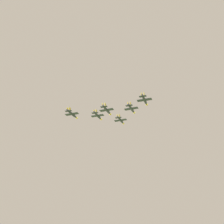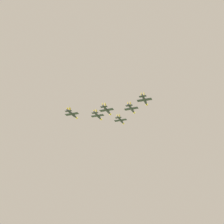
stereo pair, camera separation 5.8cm
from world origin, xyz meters
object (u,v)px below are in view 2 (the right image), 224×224
object	(u,v)px
jet_left_outer	(72,114)
jet_slot_rear	(107,110)
jet_lead	(121,120)
jet_right_outer	(145,100)
jet_right_wingman	(132,109)
jet_left_wingman	(98,116)

from	to	relation	value
jet_left_outer	jet_slot_rear	xyz separation A→B (m)	(8.28, 21.66, -0.98)
jet_lead	jet_slot_rear	size ratio (longest dim) A/B	1.02
jet_right_outer	jet_slot_rear	world-z (taller)	jet_right_outer
jet_right_wingman	jet_right_outer	bearing A→B (deg)	-138.62
jet_lead	jet_right_outer	bearing A→B (deg)	-138.61
jet_left_outer	jet_lead	bearing A→B (deg)	-39.90
jet_left_wingman	jet_right_wingman	size ratio (longest dim) A/B	0.98
jet_left_outer	jet_left_wingman	bearing A→B (deg)	-39.90
jet_right_wingman	jet_slot_rear	distance (m)	18.67
jet_slot_rear	jet_right_outer	bearing A→B (deg)	-89.55
jet_left_wingman	jet_lead	bearing A→B (deg)	-41.09
jet_left_wingman	jet_right_wingman	distance (m)	23.23
jet_right_wingman	jet_slot_rear	bearing A→B (deg)	140.66
jet_lead	jet_slot_rear	distance (m)	27.67
jet_left_wingman	jet_right_wingman	world-z (taller)	jet_right_wingman
jet_lead	jet_left_wingman	world-z (taller)	jet_lead
jet_right_outer	jet_left_outer	bearing A→B (deg)	89.01
jet_lead	jet_right_outer	xyz separation A→B (m)	(33.76, 11.92, -1.91)
jet_lead	jet_left_outer	world-z (taller)	jet_lead
jet_left_wingman	jet_right_outer	bearing A→B (deg)	-112.14
jet_lead	jet_right_outer	world-z (taller)	jet_lead
jet_lead	jet_right_wingman	size ratio (longest dim) A/B	0.98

